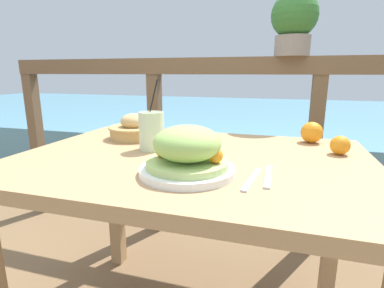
{
  "coord_description": "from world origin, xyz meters",
  "views": [
    {
      "loc": [
        0.28,
        -0.92,
        1.0
      ],
      "look_at": [
        0.02,
        -0.08,
        0.79
      ],
      "focal_mm": 28.0,
      "sensor_mm": 36.0,
      "label": 1
    }
  ],
  "objects_px": {
    "salad_plate": "(187,153)",
    "bread_basket": "(134,129)",
    "drink_glass": "(152,131)",
    "potted_plant": "(294,21)"
  },
  "relations": [
    {
      "from": "bread_basket",
      "to": "potted_plant",
      "type": "height_order",
      "value": "potted_plant"
    },
    {
      "from": "salad_plate",
      "to": "bread_basket",
      "type": "xyz_separation_m",
      "value": [
        -0.35,
        0.37,
        -0.02
      ]
    },
    {
      "from": "drink_glass",
      "to": "bread_basket",
      "type": "distance_m",
      "value": 0.21
    },
    {
      "from": "drink_glass",
      "to": "potted_plant",
      "type": "distance_m",
      "value": 0.96
    },
    {
      "from": "drink_glass",
      "to": "bread_basket",
      "type": "bearing_deg",
      "value": 133.96
    },
    {
      "from": "salad_plate",
      "to": "bread_basket",
      "type": "relative_size",
      "value": 1.24
    },
    {
      "from": "salad_plate",
      "to": "bread_basket",
      "type": "bearing_deg",
      "value": 133.34
    },
    {
      "from": "salad_plate",
      "to": "bread_basket",
      "type": "distance_m",
      "value": 0.51
    },
    {
      "from": "salad_plate",
      "to": "drink_glass",
      "type": "relative_size",
      "value": 1.06
    },
    {
      "from": "drink_glass",
      "to": "bread_basket",
      "type": "relative_size",
      "value": 1.16
    }
  ]
}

